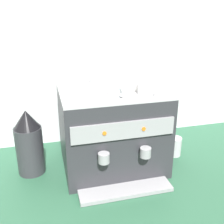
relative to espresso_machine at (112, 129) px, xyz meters
The scene contains 11 objects.
ground_plane 0.23m from the espresso_machine, 90.00° to the left, with size 4.00×4.00×0.00m, color #28563D.
tiled_backsplash_wall 0.46m from the espresso_machine, 90.00° to the left, with size 2.80×0.03×0.94m, color silver.
espresso_machine is the anchor object (origin of this frame).
ceramic_cup_0 0.30m from the espresso_machine, 118.60° to the left, with size 0.09×0.11×0.07m.
ceramic_cup_1 0.30m from the espresso_machine, 96.09° to the right, with size 0.07×0.11×0.07m.
ceramic_cup_2 0.34m from the espresso_machine, 47.37° to the right, with size 0.09×0.09×0.08m.
ceramic_bowl_0 0.28m from the espresso_machine, 51.73° to the left, with size 0.12×0.12×0.03m.
ceramic_bowl_1 0.30m from the espresso_machine, 14.72° to the right, with size 0.11×0.11×0.04m.
ceramic_bowl_2 0.32m from the espresso_machine, 153.14° to the right, with size 0.12×0.12×0.03m.
coffee_grinder 0.47m from the espresso_machine, behind, with size 0.15×0.15×0.37m.
milk_pitcher 0.44m from the espresso_machine, ahead, with size 0.08×0.08×0.12m, color #B7B7BC.
Camera 1 is at (-0.36, -1.38, 0.89)m, focal length 44.13 mm.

